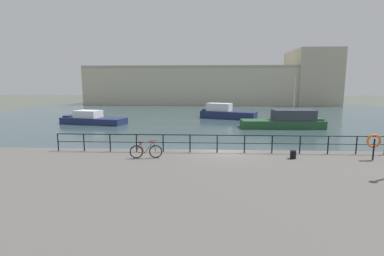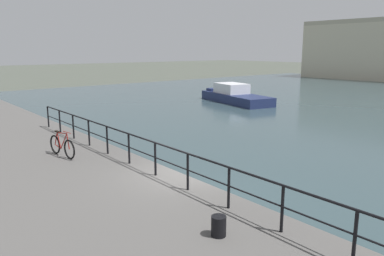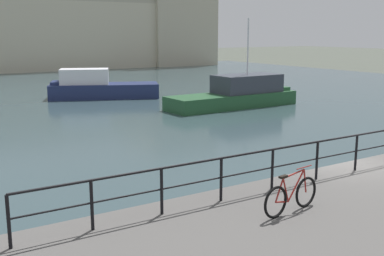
# 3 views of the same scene
# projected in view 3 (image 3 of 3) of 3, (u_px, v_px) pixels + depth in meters

# --- Properties ---
(ground_plane) EXTENTS (240.00, 240.00, 0.00)m
(ground_plane) POSITION_uv_depth(u_px,v_px,m) (341.00, 195.00, 14.96)
(ground_plane) COLOR #4C5147
(water_basin) EXTENTS (80.00, 60.00, 0.01)m
(water_basin) POSITION_uv_depth(u_px,v_px,m) (56.00, 93.00, 39.99)
(water_basin) COLOR #33474C
(water_basin) RESTS_ON ground_plane
(harbor_building) EXTENTS (63.84, 15.04, 13.88)m
(harbor_building) POSITION_uv_depth(u_px,v_px,m) (33.00, 32.00, 66.12)
(harbor_building) COLOR #C1B79E
(harbor_building) RESTS_ON ground_plane
(moored_cabin_cruiser) EXTENTS (9.55, 2.89, 5.95)m
(moored_cabin_cruiser) POSITION_uv_depth(u_px,v_px,m) (238.00, 94.00, 32.67)
(moored_cabin_cruiser) COLOR #23512D
(moored_cabin_cruiser) RESTS_ON water_basin
(moored_blue_motorboat) EXTENTS (8.61, 5.62, 2.27)m
(moored_blue_motorboat) POSITION_uv_depth(u_px,v_px,m) (99.00, 87.00, 36.95)
(moored_blue_motorboat) COLOR navy
(moored_blue_motorboat) RESTS_ON water_basin
(parked_bicycle) EXTENTS (1.76, 0.28, 0.98)m
(parked_bicycle) POSITION_uv_depth(u_px,v_px,m) (291.00, 196.00, 10.58)
(parked_bicycle) COLOR black
(parked_bicycle) RESTS_ON quay_promenade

